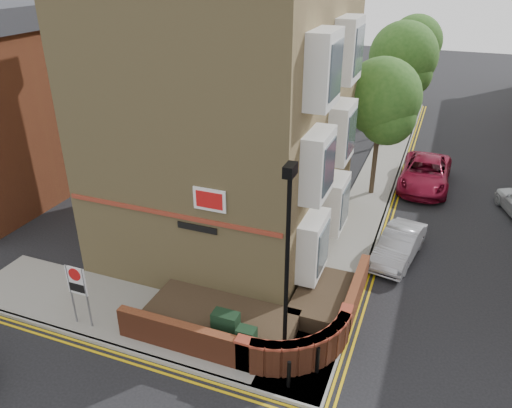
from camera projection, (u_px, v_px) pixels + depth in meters
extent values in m
plane|color=black|center=(217.00, 380.00, 14.26)|extent=(120.00, 120.00, 0.00)
cube|color=gray|center=(141.00, 317.00, 16.62)|extent=(13.00, 3.00, 0.12)
cube|color=gray|center=(377.00, 178.00, 26.92)|extent=(2.00, 32.00, 0.12)
cube|color=gray|center=(114.00, 347.00, 15.37)|extent=(13.00, 0.15, 0.12)
cube|color=gray|center=(396.00, 181.00, 26.59)|extent=(0.15, 32.00, 0.12)
cube|color=gold|center=(110.00, 354.00, 15.18)|extent=(13.00, 0.28, 0.01)
cube|color=gold|center=(401.00, 183.00, 26.53)|extent=(0.28, 32.00, 0.01)
cube|color=#9C8653|center=(230.00, 106.00, 19.37)|extent=(8.00, 10.00, 11.00)
cube|color=maroon|center=(169.00, 214.00, 16.22)|extent=(7.80, 0.06, 0.15)
cube|color=white|center=(210.00, 200.00, 15.36)|extent=(1.10, 0.05, 0.75)
cube|color=black|center=(197.00, 228.00, 16.02)|extent=(1.40, 0.04, 0.22)
cylinder|color=black|center=(287.00, 279.00, 13.34)|extent=(0.12, 0.12, 6.00)
cylinder|color=black|center=(284.00, 352.00, 14.51)|extent=(0.20, 0.20, 0.80)
cube|color=black|center=(290.00, 170.00, 11.93)|extent=(0.25, 0.50, 0.30)
cube|color=black|center=(226.00, 329.00, 15.12)|extent=(0.80, 0.45, 1.20)
cube|color=black|center=(247.00, 343.00, 14.63)|extent=(0.55, 0.40, 1.10)
cylinder|color=black|center=(289.00, 374.00, 13.69)|extent=(0.11, 0.11, 0.90)
cylinder|color=black|center=(318.00, 360.00, 14.16)|extent=(0.11, 0.11, 0.90)
cylinder|color=slate|center=(72.00, 294.00, 15.84)|extent=(0.06, 0.06, 2.20)
cylinder|color=slate|center=(87.00, 299.00, 15.65)|extent=(0.06, 0.06, 2.20)
cube|color=white|center=(76.00, 281.00, 15.48)|extent=(0.72, 0.04, 1.00)
cylinder|color=red|center=(74.00, 275.00, 15.34)|extent=(0.44, 0.02, 0.44)
cube|color=brown|center=(3.00, 114.00, 23.98)|extent=(6.00, 10.00, 8.00)
cylinder|color=#382B1E|center=(376.00, 150.00, 24.20)|extent=(0.24, 0.24, 4.55)
sphere|color=#27531B|center=(382.00, 97.00, 23.03)|extent=(3.64, 3.64, 3.64)
sphere|color=#27531B|center=(388.00, 117.00, 23.03)|extent=(2.60, 2.60, 2.60)
sphere|color=#27531B|center=(376.00, 104.00, 23.67)|extent=(2.86, 2.86, 2.86)
cylinder|color=#382B1E|center=(397.00, 104.00, 30.76)|extent=(0.24, 0.24, 5.04)
sphere|color=#27531B|center=(403.00, 56.00, 29.46)|extent=(4.03, 4.03, 4.03)
sphere|color=#27531B|center=(408.00, 73.00, 29.50)|extent=(2.88, 2.88, 2.88)
sphere|color=#27531B|center=(398.00, 63.00, 30.12)|extent=(3.17, 3.17, 3.17)
cylinder|color=#382B1E|center=(410.00, 79.00, 37.48)|extent=(0.24, 0.24, 4.76)
sphere|color=#27531B|center=(416.00, 41.00, 36.26)|extent=(3.81, 3.81, 3.81)
sphere|color=#27531B|center=(419.00, 55.00, 36.28)|extent=(2.72, 2.72, 2.72)
sphere|color=#27531B|center=(411.00, 47.00, 36.91)|extent=(2.99, 2.99, 2.99)
cylinder|color=black|center=(407.00, 106.00, 33.54)|extent=(0.10, 0.10, 3.20)
imported|color=black|center=(412.00, 75.00, 32.60)|extent=(0.20, 0.16, 1.00)
imported|color=#98989F|center=(399.00, 245.00, 19.67)|extent=(1.91, 3.90, 1.23)
imported|color=maroon|center=(425.00, 173.00, 25.84)|extent=(2.46, 5.26, 1.46)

